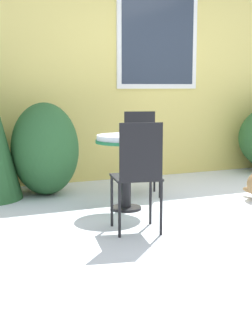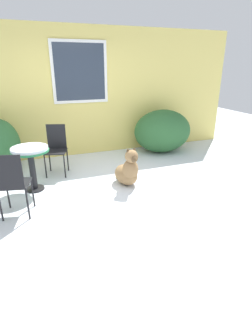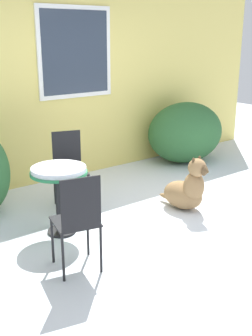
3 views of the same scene
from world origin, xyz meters
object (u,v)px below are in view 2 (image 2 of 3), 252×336
patio_table (31,156)px  patio_chair_near_table (56,147)px  patio_chair_far_side (13,182)px  dog (128,171)px

patio_table → patio_chair_near_table: (0.47, 0.61, -0.08)m
patio_chair_far_side → dog: 1.86m
patio_chair_near_table → dog: bearing=-24.6°
patio_table → patio_chair_near_table: bearing=52.4°
dog → patio_chair_near_table: bearing=130.6°
patio_chair_near_table → patio_chair_far_side: same height
patio_chair_near_table → patio_chair_far_side: bearing=-99.5°
patio_table → patio_chair_near_table: size_ratio=0.80×
patio_table → dog: bearing=-13.6°
patio_chair_far_side → patio_table: bearing=-95.2°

